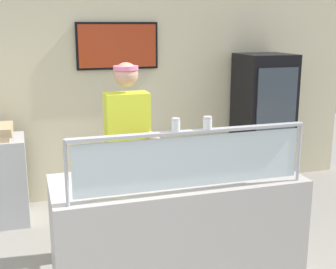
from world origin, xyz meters
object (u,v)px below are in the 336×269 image
Objects in this scene: parmesan_shaker at (176,126)px; drink_fridge at (263,124)px; pepper_flake_shaker at (208,124)px; worker_figure at (128,148)px; pizza_server at (155,172)px; pizza_tray at (153,174)px.

parmesan_shaker is 0.05× the size of drink_fridge.
pepper_flake_shaker is 0.05× the size of worker_figure.
pizza_server is 3.13× the size of parmesan_shaker.
drink_fridge is (1.65, 2.18, -0.56)m from pepper_flake_shaker.
worker_figure reaches higher than pizza_tray.
pizza_tray is 0.67m from pepper_flake_shaker.
worker_figure reaches higher than pizza_server.
worker_figure is at bearing -150.14° from drink_fridge.
worker_figure is 2.27m from drink_fridge.
pizza_server is 0.64m from pepper_flake_shaker.
drink_fridge is (1.92, 1.78, -0.10)m from pizza_tray.
parmesan_shaker reaches higher than pizza_tray.
parmesan_shaker is at bearing -84.95° from worker_figure.
pepper_flake_shaker is (0.22, -0.00, -0.00)m from parmesan_shaker.
pizza_server is 2.63m from drink_fridge.
pizza_server is at bearing -136.66° from drink_fridge.
pizza_tray is at bearing -137.08° from drink_fridge.
pizza_tray is 0.29× the size of drink_fridge.
drink_fridge is (1.97, 1.13, -0.14)m from worker_figure.
pepper_flake_shaker is 2.79m from drink_fridge.
parmesan_shaker is (0.04, -0.38, 0.44)m from pizza_server.
worker_figure reaches higher than parmesan_shaker.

